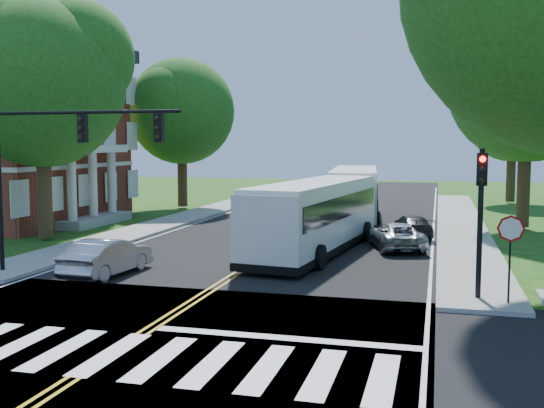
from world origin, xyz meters
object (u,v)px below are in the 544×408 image
(signal_ne, at_px, (481,203))
(bus_lead, at_px, (316,215))
(signal_nw, at_px, (55,153))
(hatchback, at_px, (107,257))
(bus_follow, at_px, (354,193))
(suv, at_px, (396,236))
(dark_sedan, at_px, (412,226))

(signal_ne, distance_m, bus_lead, 9.76)
(signal_nw, bearing_deg, signal_ne, 0.05)
(bus_lead, bearing_deg, hatchback, 53.82)
(bus_follow, bearing_deg, suv, 101.46)
(signal_ne, bearing_deg, suv, 108.08)
(signal_nw, bearing_deg, dark_sedan, 48.40)
(signal_nw, bearing_deg, bus_follow, 67.69)
(bus_lead, height_order, dark_sedan, bus_lead)
(hatchback, bearing_deg, bus_lead, -129.50)
(hatchback, relative_size, suv, 0.96)
(dark_sedan, bearing_deg, bus_lead, 40.81)
(suv, bearing_deg, dark_sedan, -113.98)
(bus_follow, bearing_deg, bus_lead, 83.52)
(bus_lead, bearing_deg, signal_ne, 137.47)
(bus_lead, xyz_separation_m, hatchback, (-6.26, -6.67, -0.94))
(signal_ne, bearing_deg, bus_lead, 130.45)
(signal_ne, xyz_separation_m, hatchback, (-12.54, 0.69, -2.28))
(bus_follow, xyz_separation_m, suv, (3.16, -10.14, -1.08))
(signal_ne, relative_size, hatchback, 1.08)
(bus_follow, height_order, hatchback, bus_follow)
(signal_nw, xyz_separation_m, bus_follow, (7.91, 19.28, -2.70))
(bus_lead, relative_size, hatchback, 2.96)
(signal_nw, relative_size, suv, 1.68)
(bus_lead, height_order, bus_follow, bus_follow)
(dark_sedan, bearing_deg, hatchback, 35.46)
(signal_ne, bearing_deg, signal_nw, -179.95)
(signal_ne, height_order, bus_lead, signal_ne)
(signal_ne, bearing_deg, bus_follow, 107.68)
(hatchback, bearing_deg, dark_sedan, -125.49)
(bus_follow, relative_size, dark_sedan, 3.26)
(signal_ne, height_order, suv, signal_ne)
(signal_nw, height_order, bus_follow, signal_nw)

